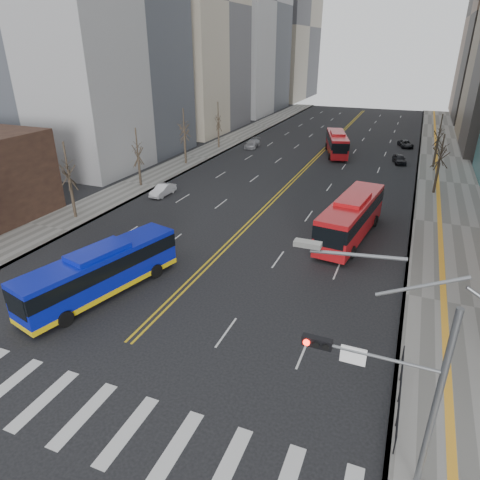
{
  "coord_description": "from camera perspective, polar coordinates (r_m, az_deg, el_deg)",
  "views": [
    {
      "loc": [
        13.11,
        -10.57,
        15.25
      ],
      "look_at": [
        3.67,
        12.68,
        3.75
      ],
      "focal_mm": 32.0,
      "sensor_mm": 36.0,
      "label": 1
    }
  ],
  "objects": [
    {
      "name": "car_dark_mid",
      "position": [
        65.01,
        20.48,
        10.08
      ],
      "size": [
        2.35,
        3.89,
        1.24
      ],
      "primitive_type": "imported",
      "rotation": [
        0.0,
        0.0,
        0.26
      ],
      "color": "black",
      "rests_on": "ground"
    },
    {
      "name": "street_trees",
      "position": [
        50.55,
        -2.11,
        12.76
      ],
      "size": [
        35.2,
        47.2,
        7.6
      ],
      "color": "#31251E",
      "rests_on": "ground"
    },
    {
      "name": "red_bus_near",
      "position": [
        37.49,
        14.62,
        3.18
      ],
      "size": [
        4.16,
        11.93,
        3.69
      ],
      "color": "#B11217",
      "rests_on": "ground"
    },
    {
      "name": "red_bus_far",
      "position": [
        67.49,
        12.8,
        12.61
      ],
      "size": [
        5.22,
        10.93,
        3.39
      ],
      "color": "#B11217",
      "rests_on": "ground"
    },
    {
      "name": "sidewalk_left",
      "position": [
        64.77,
        -5.89,
        10.94
      ],
      "size": [
        5.0,
        130.0,
        0.15
      ],
      "primitive_type": "cube",
      "color": "slate",
      "rests_on": "ground"
    },
    {
      "name": "blue_bus",
      "position": [
        29.54,
        -18.04,
        -3.91
      ],
      "size": [
        5.16,
        11.62,
        3.33
      ],
      "color": "#0B17A9",
      "rests_on": "ground"
    },
    {
      "name": "crosswalk",
      "position": [
        22.72,
        -22.48,
        -19.87
      ],
      "size": [
        26.7,
        4.0,
        0.01
      ],
      "color": "silver",
      "rests_on": "ground"
    },
    {
      "name": "centerline",
      "position": [
        68.59,
        10.74,
        11.36
      ],
      "size": [
        0.55,
        100.0,
        0.01
      ],
      "color": "gold",
      "rests_on": "ground"
    },
    {
      "name": "car_dark_far",
      "position": [
        76.14,
        21.22,
        11.86
      ],
      "size": [
        2.88,
        4.21,
        1.07
      ],
      "primitive_type": "imported",
      "rotation": [
        0.0,
        0.0,
        0.32
      ],
      "color": "black",
      "rests_on": "ground"
    },
    {
      "name": "car_silver",
      "position": [
        70.96,
        1.66,
        12.74
      ],
      "size": [
        2.21,
        4.61,
        1.3
      ],
      "primitive_type": "imported",
      "rotation": [
        0.0,
        0.0,
        0.09
      ],
      "color": "gray",
      "rests_on": "ground"
    },
    {
      "name": "pedestrian_railing",
      "position": [
        22.01,
        20.56,
        -18.29
      ],
      "size": [
        0.06,
        6.06,
        1.02
      ],
      "color": "black",
      "rests_on": "sidewalk_right"
    },
    {
      "name": "ground",
      "position": [
        22.72,
        -22.47,
        -19.88
      ],
      "size": [
        220.0,
        220.0,
        0.0
      ],
      "primitive_type": "plane",
      "color": "black"
    },
    {
      "name": "sidewalk_right",
      "position": [
        57.78,
        25.82,
        6.93
      ],
      "size": [
        7.0,
        130.0,
        0.15
      ],
      "primitive_type": "cube",
      "color": "slate",
      "rests_on": "ground"
    },
    {
      "name": "car_white",
      "position": [
        48.29,
        -10.26,
        6.57
      ],
      "size": [
        1.41,
        3.74,
        1.22
      ],
      "primitive_type": "imported",
      "rotation": [
        0.0,
        0.0,
        -0.03
      ],
      "color": "silver",
      "rests_on": "ground"
    },
    {
      "name": "signal_mast",
      "position": [
        16.33,
        19.96,
        -16.73
      ],
      "size": [
        5.37,
        0.37,
        9.39
      ],
      "color": "gray",
      "rests_on": "ground"
    }
  ]
}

